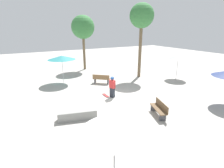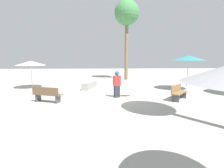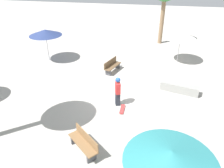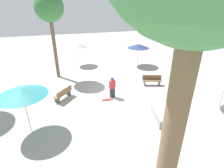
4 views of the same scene
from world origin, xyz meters
name	(u,v)px [view 2 (image 2 of 4)]	position (x,y,z in m)	size (l,w,h in m)	color
ground_plane	(109,98)	(0.00, 0.00, 0.00)	(60.00, 60.00, 0.00)	#ADA8A0
skater_main	(117,83)	(-0.47, -0.16, 0.87)	(0.48, 0.36, 1.60)	#282D38
skateboard	(124,95)	(-0.94, -0.48, 0.06)	(0.80, 0.21, 0.07)	red
concrete_ledge	(89,85)	(1.45, -3.49, 0.26)	(1.07, 2.23, 0.51)	gray
bench_near	(178,92)	(-3.94, 0.61, 0.43)	(1.39, 1.49, 0.85)	#47474C
bench_far	(47,95)	(3.37, 0.86, 0.43)	(1.66, 0.94, 0.85)	#47474C
shade_umbrella_teal	(188,58)	(-5.87, -2.41, 2.38)	(2.49, 2.49, 2.56)	#B7B7BC
shade_umbrella_white	(31,63)	(5.96, -3.67, 1.98)	(2.23, 2.23, 2.15)	#B7B7BC
palm_tree_center_left	(127,15)	(-2.18, -9.10, 6.95)	(2.62, 2.62, 8.45)	brown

